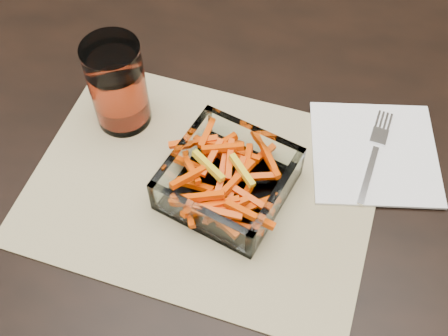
{
  "coord_description": "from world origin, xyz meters",
  "views": [
    {
      "loc": [
        0.02,
        -0.4,
        1.39
      ],
      "look_at": [
        -0.07,
        -0.01,
        0.78
      ],
      "focal_mm": 45.0,
      "sensor_mm": 36.0,
      "label": 1
    }
  ],
  "objects_px": {
    "glass_bowl": "(228,181)",
    "fork": "(375,152)",
    "tumbler": "(118,87)",
    "dining_table": "(269,217)"
  },
  "relations": [
    {
      "from": "dining_table",
      "to": "fork",
      "type": "distance_m",
      "value": 0.18
    },
    {
      "from": "tumbler",
      "to": "fork",
      "type": "distance_m",
      "value": 0.36
    },
    {
      "from": "tumbler",
      "to": "glass_bowl",
      "type": "bearing_deg",
      "value": -27.79
    },
    {
      "from": "tumbler",
      "to": "dining_table",
      "type": "bearing_deg",
      "value": -16.72
    },
    {
      "from": "dining_table",
      "to": "tumbler",
      "type": "xyz_separation_m",
      "value": [
        -0.23,
        0.07,
        0.15
      ]
    },
    {
      "from": "fork",
      "to": "glass_bowl",
      "type": "bearing_deg",
      "value": -143.22
    },
    {
      "from": "glass_bowl",
      "to": "tumbler",
      "type": "relative_size",
      "value": 1.35
    },
    {
      "from": "dining_table",
      "to": "tumbler",
      "type": "bearing_deg",
      "value": 163.28
    },
    {
      "from": "glass_bowl",
      "to": "fork",
      "type": "bearing_deg",
      "value": 28.2
    },
    {
      "from": "dining_table",
      "to": "glass_bowl",
      "type": "distance_m",
      "value": 0.13
    }
  ]
}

